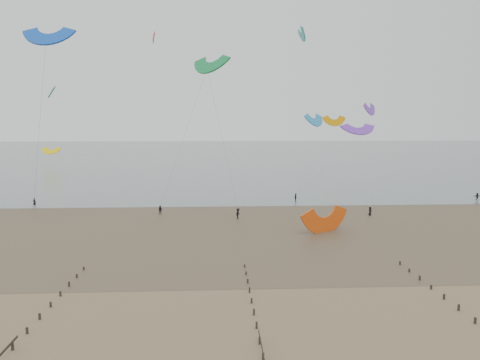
% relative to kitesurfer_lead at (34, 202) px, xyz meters
% --- Properties ---
extents(ground, '(500.00, 500.00, 0.00)m').
position_rel_kitesurfer_lead_xyz_m(ground, '(34.41, -51.87, -0.85)').
color(ground, brown).
rests_on(ground, ground).
extents(sea_and_shore, '(500.00, 665.00, 0.03)m').
position_rel_kitesurfer_lead_xyz_m(sea_and_shore, '(30.33, -17.47, -0.85)').
color(sea_and_shore, '#475654').
rests_on(sea_and_shore, ground).
extents(kitesurfer_lead, '(0.68, 0.51, 1.71)m').
position_rel_kitesurfer_lead_xyz_m(kitesurfer_lead, '(0.00, 0.00, 0.00)').
color(kitesurfer_lead, black).
rests_on(kitesurfer_lead, ground).
extents(kitesurfers, '(129.82, 19.00, 1.86)m').
position_rel_kitesurfer_lead_xyz_m(kitesurfers, '(58.29, -4.01, 0.00)').
color(kitesurfers, black).
rests_on(kitesurfers, ground).
extents(grounded_kite, '(9.67, 9.10, 4.22)m').
position_rel_kitesurfer_lead_xyz_m(grounded_kite, '(51.51, -23.35, -0.85)').
color(grounded_kite, '#D8490D').
rests_on(grounded_kite, ground).
extents(kites_airborne, '(242.12, 116.59, 44.16)m').
position_rel_kitesurfer_lead_xyz_m(kites_airborne, '(27.23, 37.80, 19.26)').
color(kites_airborne, '#0F833C').
rests_on(kites_airborne, ground).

